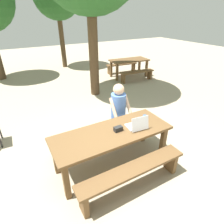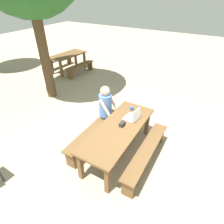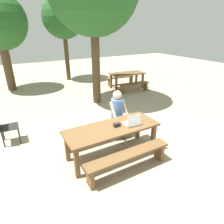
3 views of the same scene
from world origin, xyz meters
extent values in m
plane|color=tan|center=(0.00, 0.00, 0.00)|extent=(30.00, 30.00, 0.00)
cube|color=brown|center=(0.00, 0.00, 0.73)|extent=(2.18, 0.83, 0.05)
cube|color=brown|center=(-0.99, -0.31, 0.35)|extent=(0.09, 0.09, 0.70)
cube|color=brown|center=(0.99, -0.31, 0.35)|extent=(0.09, 0.09, 0.70)
cube|color=brown|center=(-0.99, 0.31, 0.35)|extent=(0.09, 0.09, 0.70)
cube|color=brown|center=(0.99, 0.31, 0.35)|extent=(0.09, 0.09, 0.70)
cube|color=brown|center=(0.00, -0.68, 0.44)|extent=(1.93, 0.30, 0.05)
cube|color=brown|center=(-0.87, -0.68, 0.21)|extent=(0.08, 0.24, 0.42)
cube|color=brown|center=(0.87, -0.68, 0.21)|extent=(0.08, 0.24, 0.42)
cube|color=brown|center=(0.00, 0.68, 0.44)|extent=(1.93, 0.30, 0.05)
cube|color=brown|center=(-0.87, 0.68, 0.21)|extent=(0.08, 0.24, 0.42)
cube|color=brown|center=(0.87, 0.68, 0.21)|extent=(0.08, 0.24, 0.42)
cube|color=silver|center=(0.47, -0.06, 0.76)|extent=(0.36, 0.29, 0.02)
cube|color=silver|center=(0.45, -0.21, 0.90)|extent=(0.34, 0.10, 0.25)
cube|color=black|center=(0.46, -0.21, 0.90)|extent=(0.31, 0.08, 0.23)
cube|color=black|center=(0.11, -0.03, 0.80)|extent=(0.15, 0.09, 0.09)
cylinder|color=#335693|center=(0.79, 0.06, 0.80)|extent=(0.08, 0.08, 0.09)
cylinder|color=#333847|center=(0.45, 0.50, 0.23)|extent=(0.10, 0.10, 0.46)
cylinder|color=#333847|center=(0.63, 0.50, 0.23)|extent=(0.10, 0.10, 0.46)
cube|color=#333847|center=(0.54, 0.59, 0.50)|extent=(0.28, 0.28, 0.12)
cylinder|color=#517AC6|center=(0.54, 0.68, 0.83)|extent=(0.32, 0.32, 0.58)
cylinder|color=#DBAD89|center=(0.36, 0.58, 0.88)|extent=(0.07, 0.32, 0.41)
cylinder|color=#DBAD89|center=(0.73, 0.58, 0.88)|extent=(0.07, 0.32, 0.41)
sphere|color=#DBAD89|center=(0.54, 0.68, 1.23)|extent=(0.24, 0.24, 0.24)
cylinder|color=#262626|center=(-1.86, 1.64, 0.22)|extent=(0.04, 0.04, 0.44)
cube|color=brown|center=(3.45, 4.52, 0.74)|extent=(1.75, 0.94, 0.05)
cube|color=brown|center=(2.68, 4.28, 0.36)|extent=(0.10, 0.10, 0.72)
cube|color=brown|center=(4.17, 4.16, 0.36)|extent=(0.10, 0.10, 0.72)
cube|color=brown|center=(2.73, 4.88, 0.36)|extent=(0.10, 0.10, 0.72)
cube|color=brown|center=(4.22, 4.75, 0.36)|extent=(0.10, 0.10, 0.72)
cube|color=brown|center=(3.39, 3.82, 0.40)|extent=(1.54, 0.42, 0.05)
cube|color=brown|center=(2.74, 3.87, 0.19)|extent=(0.10, 0.25, 0.38)
cube|color=brown|center=(4.05, 3.76, 0.19)|extent=(0.10, 0.25, 0.38)
cube|color=brown|center=(3.51, 5.22, 0.40)|extent=(1.54, 0.42, 0.05)
cube|color=brown|center=(2.85, 5.27, 0.19)|extent=(0.10, 0.25, 0.38)
cube|color=brown|center=(4.17, 5.16, 0.19)|extent=(0.10, 0.25, 0.38)
cylinder|color=#4C3823|center=(1.25, 3.42, 1.56)|extent=(0.31, 0.31, 3.12)
camera|label=1|loc=(-1.39, -2.44, 2.66)|focal=30.22mm
camera|label=2|loc=(-2.75, -1.45, 3.28)|focal=29.55mm
camera|label=3|loc=(-1.91, -3.33, 2.82)|focal=30.69mm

